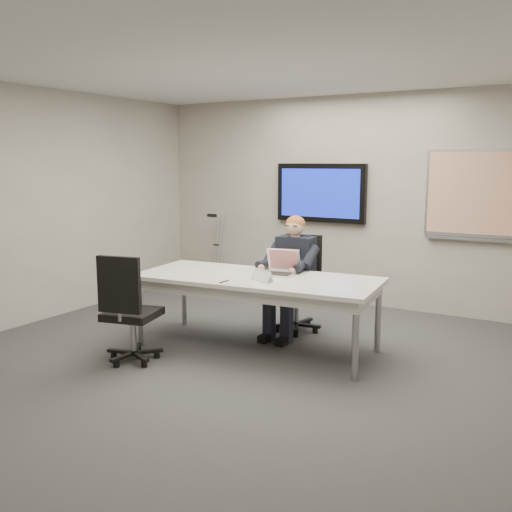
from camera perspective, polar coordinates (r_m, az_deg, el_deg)
The scene contains 14 objects.
floor at distance 5.43m, azimuth -1.94°, elevation -11.36°, with size 6.00×6.00×0.02m, color #353537.
ceiling at distance 5.15m, azimuth -2.12°, elevation 19.18°, with size 6.00×6.00×0.02m, color silver.
wall_back at distance 7.79m, azimuth 10.01°, elevation 5.41°, with size 6.00×0.02×2.80m, color #9A968B.
wall_left at distance 7.18m, azimuth -22.71°, elevation 4.49°, with size 0.02×6.00×2.80m, color #9A968B.
conference_table at distance 5.85m, azimuth 0.11°, elevation -2.90°, with size 2.57×1.27×0.77m.
tv_display at distance 7.93m, azimuth 6.49°, elevation 6.29°, with size 1.30×0.09×0.80m.
whiteboard at distance 7.35m, azimuth 21.37°, elevation 5.70°, with size 1.25×0.08×1.10m.
office_chair_far at distance 6.59m, azimuth 4.20°, elevation -4.51°, with size 0.58×0.58×1.09m.
office_chair_near at distance 5.66m, azimuth -12.45°, elevation -7.13°, with size 0.61×0.61×1.07m.
seated_person at distance 6.33m, azimuth 3.25°, elevation -3.26°, with size 0.42×0.72×1.34m.
crutch at distance 8.69m, azimuth -3.90°, elevation 0.58°, with size 0.16×0.32×1.19m, color #9FA2A6, non-canonical shape.
laptop at distance 5.95m, azimuth 2.36°, elevation -1.21°, with size 0.39×0.38×0.26m.
name_tent at distance 5.61m, azimuth 0.61°, elevation -1.94°, with size 0.28×0.08×0.11m, color white, non-canonical shape.
pen at distance 5.57m, azimuth -3.18°, elevation -2.55°, with size 0.01×0.01×0.14m, color black.
Camera 1 is at (2.74, -4.27, 1.93)m, focal length 40.00 mm.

